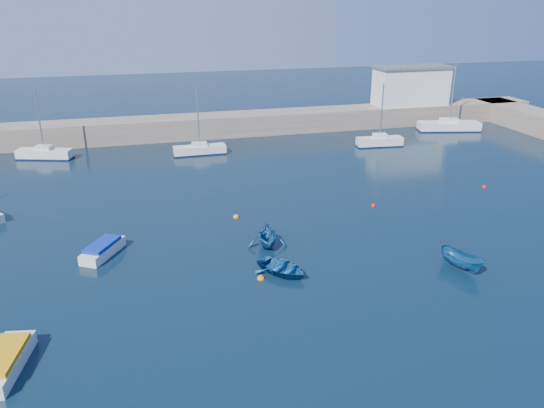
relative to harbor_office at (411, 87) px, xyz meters
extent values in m
plane|color=black|center=(-30.00, -46.00, -5.10)|extent=(220.00, 220.00, 0.00)
cube|color=#7B6C5E|center=(-30.00, 0.00, -3.80)|extent=(96.00, 4.50, 2.60)
cube|color=silver|center=(0.00, 0.00, 0.00)|extent=(10.00, 4.00, 5.00)
cube|color=silver|center=(-47.35, -5.82, -4.57)|extent=(6.13, 3.38, 1.06)
cylinder|color=#B7BABC|center=(-47.35, -5.82, -0.65)|extent=(0.16, 0.16, 6.79)
cube|color=silver|center=(-30.64, -8.46, -4.61)|extent=(5.86, 1.72, 0.98)
cylinder|color=#B7BABC|center=(-30.64, -8.46, -0.76)|extent=(0.14, 0.14, 6.72)
cube|color=silver|center=(-9.44, -10.52, -4.56)|extent=(5.58, 2.03, 1.08)
cylinder|color=#B7BABC|center=(-9.44, -10.52, -0.88)|extent=(0.16, 0.16, 6.28)
cube|color=silver|center=(3.04, -5.55, -4.51)|extent=(8.34, 4.00, 1.17)
cylinder|color=#B7BABC|center=(3.04, -5.55, 0.70)|extent=(0.17, 0.17, 9.25)
cube|color=silver|center=(-44.65, -43.41, -4.75)|extent=(2.28, 4.51, 0.70)
cube|color=orange|center=(-44.65, -43.41, -4.27)|extent=(2.01, 3.44, 0.26)
cube|color=silver|center=(-40.52, -32.01, -4.76)|extent=(3.07, 3.95, 0.68)
cube|color=#0D2496|center=(-40.52, -32.01, -4.30)|extent=(2.53, 3.10, 0.25)
imported|color=navy|center=(-29.34, -37.72, -4.73)|extent=(4.20, 4.44, 0.75)
imported|color=navy|center=(-29.27, -33.54, -4.26)|extent=(3.25, 3.60, 1.68)
imported|color=navy|center=(-17.95, -40.20, -4.48)|extent=(2.22, 3.42, 1.24)
sphere|color=orange|center=(-30.84, -38.06, -5.10)|extent=(0.49, 0.49, 0.49)
sphere|color=red|center=(-18.58, -28.38, -5.10)|extent=(0.42, 0.42, 0.42)
sphere|color=orange|center=(-17.47, -40.10, -5.10)|extent=(0.41, 0.41, 0.41)
sphere|color=orange|center=(-30.35, -27.78, -5.10)|extent=(0.50, 0.50, 0.50)
sphere|color=red|center=(-6.47, -26.62, -5.10)|extent=(0.45, 0.45, 0.45)
camera|label=1|loc=(-37.78, -66.61, 11.37)|focal=35.00mm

